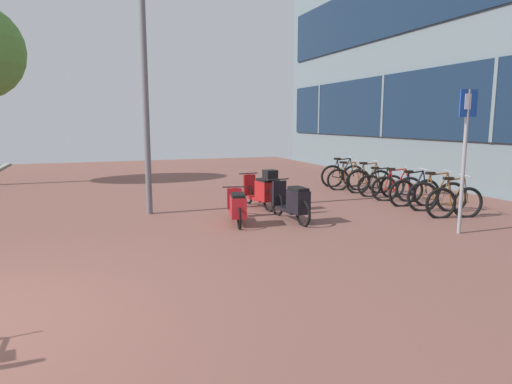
# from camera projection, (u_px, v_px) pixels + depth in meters

# --- Properties ---
(ground) EXTENTS (21.00, 40.00, 0.13)m
(ground) POSITION_uv_depth(u_px,v_px,m) (94.00, 314.00, 5.03)
(ground) COLOR #25212C
(bicycle_rack_00) EXTENTS (1.33, 0.47, 0.99)m
(bicycle_rack_00) POSITION_uv_depth(u_px,v_px,m) (454.00, 202.00, 9.92)
(bicycle_rack_00) COLOR black
(bicycle_rack_00) RESTS_ON ground
(bicycle_rack_01) EXTENTS (1.34, 0.63, 1.02)m
(bicycle_rack_01) POSITION_uv_depth(u_px,v_px,m) (437.00, 196.00, 10.64)
(bicycle_rack_01) COLOR black
(bicycle_rack_01) RESTS_ON ground
(bicycle_rack_02) EXTENTS (1.36, 0.47, 0.99)m
(bicycle_rack_02) POSITION_uv_depth(u_px,v_px,m) (414.00, 193.00, 11.29)
(bicycle_rack_02) COLOR black
(bicycle_rack_02) RESTS_ON ground
(bicycle_rack_03) EXTENTS (1.19, 0.76, 0.97)m
(bicycle_rack_03) POSITION_uv_depth(u_px,v_px,m) (397.00, 189.00, 11.97)
(bicycle_rack_03) COLOR black
(bicycle_rack_03) RESTS_ON ground
(bicycle_rack_04) EXTENTS (1.19, 0.66, 0.93)m
(bicycle_rack_04) POSITION_uv_depth(u_px,v_px,m) (381.00, 186.00, 12.64)
(bicycle_rack_04) COLOR black
(bicycle_rack_04) RESTS_ON ground
(bicycle_rack_05) EXTENTS (1.35, 0.55, 1.01)m
(bicycle_rack_05) POSITION_uv_depth(u_px,v_px,m) (369.00, 181.00, 13.34)
(bicycle_rack_05) COLOR black
(bicycle_rack_05) RESTS_ON ground
(bicycle_rack_06) EXTENTS (1.28, 0.58, 0.97)m
(bicycle_rack_06) POSITION_uv_depth(u_px,v_px,m) (348.00, 179.00, 13.92)
(bicycle_rack_06) COLOR black
(bicycle_rack_06) RESTS_ON ground
(bicycle_rack_07) EXTENTS (1.40, 0.57, 1.03)m
(bicycle_rack_07) POSITION_uv_depth(u_px,v_px,m) (343.00, 176.00, 14.67)
(bicycle_rack_07) COLOR black
(bicycle_rack_07) RESTS_ON ground
(scooter_near) EXTENTS (0.65, 1.61, 0.72)m
(scooter_near) POSITION_uv_depth(u_px,v_px,m) (237.00, 207.00, 9.32)
(scooter_near) COLOR black
(scooter_near) RESTS_ON ground
(scooter_mid) EXTENTS (0.52, 1.78, 0.87)m
(scooter_mid) POSITION_uv_depth(u_px,v_px,m) (293.00, 202.00, 9.54)
(scooter_mid) COLOR black
(scooter_mid) RESTS_ON ground
(scooter_far) EXTENTS (0.56, 1.70, 1.02)m
(scooter_far) POSITION_uv_depth(u_px,v_px,m) (262.00, 190.00, 10.97)
(scooter_far) COLOR black
(scooter_far) RESTS_ON ground
(parking_sign) EXTENTS (0.40, 0.07, 2.70)m
(parking_sign) POSITION_uv_depth(u_px,v_px,m) (465.00, 147.00, 8.32)
(parking_sign) COLOR gray
(parking_sign) RESTS_ON ground
(lamp_post) EXTENTS (0.20, 0.52, 6.62)m
(lamp_post) POSITION_uv_depth(u_px,v_px,m) (144.00, 52.00, 9.84)
(lamp_post) COLOR slate
(lamp_post) RESTS_ON ground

